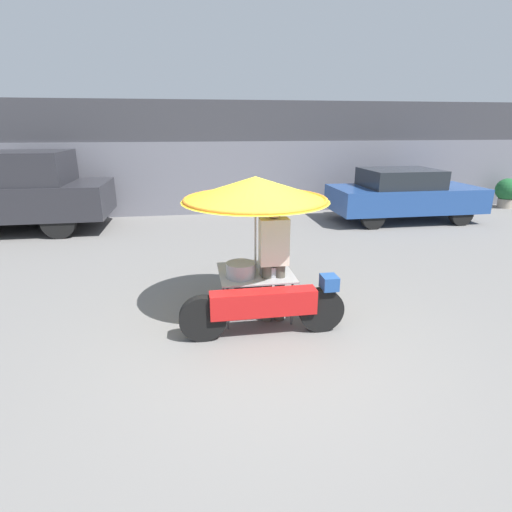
{
  "coord_description": "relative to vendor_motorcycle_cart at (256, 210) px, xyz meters",
  "views": [
    {
      "loc": [
        -0.84,
        -4.3,
        2.6
      ],
      "look_at": [
        -0.01,
        0.83,
        0.89
      ],
      "focal_mm": 28.0,
      "sensor_mm": 36.0,
      "label": 1
    }
  ],
  "objects": [
    {
      "name": "ground_plane",
      "position": [
        0.01,
        -0.81,
        -1.54
      ],
      "size": [
        36.0,
        36.0,
        0.0
      ],
      "primitive_type": "plane",
      "color": "slate"
    },
    {
      "name": "vendor_motorcycle_cart",
      "position": [
        0.0,
        0.0,
        0.0
      ],
      "size": [
        2.13,
        1.96,
        1.97
      ],
      "color": "black",
      "rests_on": "ground"
    },
    {
      "name": "pickup_truck",
      "position": [
        -5.45,
        5.7,
        -0.57
      ],
      "size": [
        5.27,
        1.99,
        2.0
      ],
      "color": "black",
      "rests_on": "ground"
    },
    {
      "name": "vendor_person",
      "position": [
        0.21,
        -0.17,
        -0.59
      ],
      "size": [
        0.38,
        0.22,
        1.68
      ],
      "color": "#4C473D",
      "rests_on": "ground"
    },
    {
      "name": "shopfront_building",
      "position": [
        0.01,
        8.07,
        0.1
      ],
      "size": [
        28.0,
        2.06,
        3.3
      ],
      "color": "#38383D",
      "rests_on": "ground"
    },
    {
      "name": "potted_plant",
      "position": [
        9.37,
        6.46,
        -1.0
      ],
      "size": [
        0.72,
        0.72,
        0.96
      ],
      "color": "gray",
      "rests_on": "ground"
    },
    {
      "name": "parked_car",
      "position": [
        5.05,
        5.26,
        -0.78
      ],
      "size": [
        4.1,
        1.82,
        1.45
      ],
      "color": "black",
      "rests_on": "ground"
    }
  ]
}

